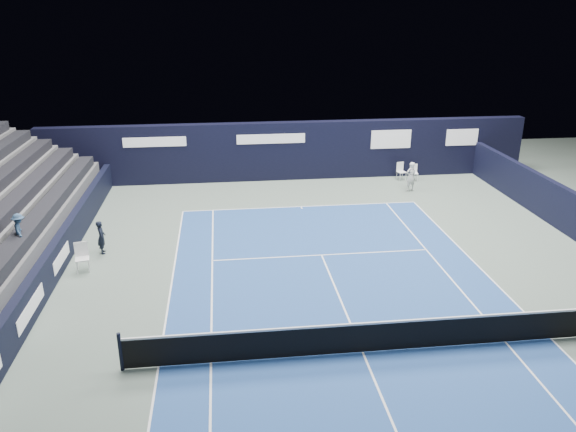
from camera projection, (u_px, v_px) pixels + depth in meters
name	position (u px, v px, depth m)	size (l,w,h in m)	color
ground	(347.00, 315.00, 17.18)	(48.00, 48.00, 0.00)	#54645A
court_surface	(363.00, 352.00, 15.32)	(10.97, 23.77, 0.01)	navy
folding_chair_back_a	(401.00, 170.00, 30.29)	(0.51, 0.50, 0.95)	white
folding_chair_back_b	(414.00, 171.00, 30.15)	(0.43, 0.42, 0.89)	white
line_judge_chair	(82.00, 255.00, 19.85)	(0.54, 0.53, 1.06)	white
line_judge	(101.00, 237.00, 21.24)	(0.47, 0.31, 1.30)	black
court_markings	(363.00, 352.00, 15.32)	(11.03, 23.83, 0.00)	white
tennis_net	(364.00, 337.00, 15.14)	(12.90, 0.10, 1.10)	black
back_sponsor_wall	(289.00, 151.00, 30.10)	(26.00, 0.63, 3.10)	black
side_barrier_left	(56.00, 258.00, 19.59)	(0.33, 22.00, 1.20)	black
tennis_player	(411.00, 176.00, 28.37)	(0.64, 0.87, 1.50)	silver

